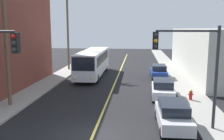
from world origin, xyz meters
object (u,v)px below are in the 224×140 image
parked_car_blue (159,71)px  traffic_signal_right_corner (190,58)px  parked_car_white (163,89)px  fire_hydrant (191,95)px  parked_car_silver (173,115)px  city_bus (93,62)px  utility_pole_mid (68,24)px  utility_pole_near (5,20)px

parked_car_blue → traffic_signal_right_corner: traffic_signal_right_corner is taller
parked_car_white → fire_hydrant: 2.38m
parked_car_silver → parked_car_white: 6.68m
fire_hydrant → parked_car_white: bearing=159.5°
city_bus → utility_pole_mid: bearing=136.6°
parked_car_blue → fire_hydrant: size_ratio=5.24×
parked_car_blue → traffic_signal_right_corner: size_ratio=0.73×
utility_pole_mid → fire_hydrant: utility_pole_mid is taller
parked_car_silver → utility_pole_mid: size_ratio=0.38×
parked_car_silver → utility_pole_near: bearing=165.8°
utility_pole_mid → utility_pole_near: bearing=-89.7°
city_bus → parked_car_silver: bearing=-64.4°
city_bus → utility_pole_near: utility_pole_near is taller
parked_car_silver → parked_car_white: same height
parked_car_silver → parked_car_white: size_ratio=0.99×
city_bus → parked_car_silver: 17.93m
utility_pole_near → fire_hydrant: (14.14, 2.84, -6.00)m
parked_car_white → fire_hydrant: bearing=-20.5°
parked_car_blue → utility_pole_mid: 14.36m
city_bus → parked_car_blue: city_bus is taller
parked_car_blue → utility_pole_mid: size_ratio=0.38×
parked_car_white → utility_pole_mid: (-12.02, 13.51, 5.63)m
parked_car_white → fire_hydrant: size_ratio=5.31×
utility_pole_near → fire_hydrant: size_ratio=14.05×
city_bus → parked_car_blue: (8.09, -0.63, -0.98)m
parked_car_white → traffic_signal_right_corner: bearing=-83.6°
parked_car_white → utility_pole_near: size_ratio=0.38×
parked_car_blue → utility_pole_near: (-12.26, -12.50, 5.74)m
city_bus → fire_hydrant: city_bus is taller
traffic_signal_right_corner → parked_car_blue: bearing=91.6°
parked_car_blue → utility_pole_mid: bearing=159.3°
parked_car_blue → utility_pole_near: size_ratio=0.37×
parked_car_blue → utility_pole_mid: (-12.36, 4.67, 5.63)m
utility_pole_mid → traffic_signal_right_corner: 24.14m
utility_pole_near → parked_car_blue: bearing=45.6°
parked_car_blue → utility_pole_near: utility_pole_near is taller
parked_car_blue → fire_hydrant: bearing=-79.0°
city_bus → parked_car_blue: 8.18m
parked_car_white → utility_pole_mid: 18.93m
parked_car_white → parked_car_blue: size_ratio=1.01×
utility_pole_near → parked_car_white: bearing=17.1°
city_bus → traffic_signal_right_corner: traffic_signal_right_corner is taller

